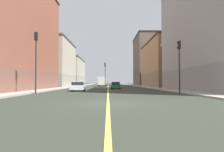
{
  "coord_description": "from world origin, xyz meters",
  "views": [
    {
      "loc": [
        -0.0,
        -12.61,
        1.3
      ],
      "look_at": [
        1.17,
        48.34,
        3.09
      ],
      "focal_mm": 32.73,
      "sensor_mm": 36.0,
      "label": 1
    }
  ],
  "objects_px": {
    "building_left_far": "(150,61)",
    "traffic_light_left_near": "(179,59)",
    "building_right_midblock": "(51,64)",
    "traffic_light_median_far": "(105,71)",
    "building_left_mid": "(168,64)",
    "car_green": "(116,86)",
    "car_orange": "(104,84)",
    "street_lamp_left_near": "(162,62)",
    "car_white": "(78,87)",
    "traffic_light_right_near": "(36,54)",
    "building_left_near": "(220,18)",
    "building_right_corner": "(6,32)",
    "box_truck": "(102,81)",
    "building_right_distant": "(68,72)"
  },
  "relations": [
    {
      "from": "building_right_corner",
      "to": "building_right_midblock",
      "type": "xyz_separation_m",
      "value": [
        0.0,
        25.67,
        -2.77
      ]
    },
    {
      "from": "building_right_corner",
      "to": "traffic_light_left_near",
      "type": "distance_m",
      "value": 26.53
    },
    {
      "from": "building_left_near",
      "to": "box_truck",
      "type": "relative_size",
      "value": 3.26
    },
    {
      "from": "car_white",
      "to": "car_green",
      "type": "bearing_deg",
      "value": 58.74
    },
    {
      "from": "car_orange",
      "to": "street_lamp_left_near",
      "type": "bearing_deg",
      "value": -76.7
    },
    {
      "from": "building_right_midblock",
      "to": "box_truck",
      "type": "xyz_separation_m",
      "value": [
        14.37,
        2.68,
        -4.95
      ]
    },
    {
      "from": "car_green",
      "to": "car_white",
      "type": "relative_size",
      "value": 1.11
    },
    {
      "from": "building_left_mid",
      "to": "traffic_light_median_far",
      "type": "relative_size",
      "value": 3.69
    },
    {
      "from": "car_white",
      "to": "building_right_distant",
      "type": "bearing_deg",
      "value": 102.44
    },
    {
      "from": "traffic_light_left_near",
      "to": "car_green",
      "type": "distance_m",
      "value": 17.98
    },
    {
      "from": "building_right_midblock",
      "to": "traffic_light_median_far",
      "type": "distance_m",
      "value": 16.56
    },
    {
      "from": "car_green",
      "to": "car_white",
      "type": "distance_m",
      "value": 11.0
    },
    {
      "from": "building_left_near",
      "to": "building_right_corner",
      "type": "relative_size",
      "value": 0.99
    },
    {
      "from": "street_lamp_left_near",
      "to": "car_orange",
      "type": "xyz_separation_m",
      "value": [
        -10.37,
        43.86,
        -3.99
      ]
    },
    {
      "from": "traffic_light_right_near",
      "to": "traffic_light_median_far",
      "type": "xyz_separation_m",
      "value": [
        7.12,
        29.96,
        -0.29
      ]
    },
    {
      "from": "building_left_far",
      "to": "traffic_light_right_near",
      "type": "bearing_deg",
      "value": -113.13
    },
    {
      "from": "building_right_distant",
      "to": "car_green",
      "type": "xyz_separation_m",
      "value": [
        17.53,
        -44.19,
        -4.78
      ]
    },
    {
      "from": "traffic_light_right_near",
      "to": "building_left_mid",
      "type": "bearing_deg",
      "value": 53.42
    },
    {
      "from": "car_white",
      "to": "building_left_near",
      "type": "bearing_deg",
      "value": -1.76
    },
    {
      "from": "car_white",
      "to": "building_right_midblock",
      "type": "bearing_deg",
      "value": 112.45
    },
    {
      "from": "building_left_near",
      "to": "street_lamp_left_near",
      "type": "xyz_separation_m",
      "value": [
        -7.25,
        4.77,
        -5.82
      ]
    },
    {
      "from": "building_left_far",
      "to": "traffic_light_left_near",
      "type": "height_order",
      "value": "building_left_far"
    },
    {
      "from": "building_right_corner",
      "to": "car_green",
      "type": "relative_size",
      "value": 5.27
    },
    {
      "from": "building_left_near",
      "to": "car_green",
      "type": "relative_size",
      "value": 5.23
    },
    {
      "from": "traffic_light_right_near",
      "to": "street_lamp_left_near",
      "type": "height_order",
      "value": "street_lamp_left_near"
    },
    {
      "from": "building_right_distant",
      "to": "street_lamp_left_near",
      "type": "relative_size",
      "value": 3.13
    },
    {
      "from": "car_orange",
      "to": "box_truck",
      "type": "height_order",
      "value": "box_truck"
    },
    {
      "from": "building_left_mid",
      "to": "building_right_corner",
      "type": "bearing_deg",
      "value": -145.32
    },
    {
      "from": "building_right_midblock",
      "to": "building_right_distant",
      "type": "xyz_separation_m",
      "value": [
        -0.0,
        24.99,
        -1.05
      ]
    },
    {
      "from": "car_white",
      "to": "traffic_light_left_near",
      "type": "bearing_deg",
      "value": -30.3
    },
    {
      "from": "building_left_near",
      "to": "car_white",
      "type": "bearing_deg",
      "value": 178.24
    },
    {
      "from": "building_left_far",
      "to": "traffic_light_left_near",
      "type": "xyz_separation_m",
      "value": [
        -8.26,
        -56.13,
        -5.77
      ]
    },
    {
      "from": "building_left_near",
      "to": "building_right_distant",
      "type": "bearing_deg",
      "value": 120.71
    },
    {
      "from": "building_right_distant",
      "to": "car_green",
      "type": "bearing_deg",
      "value": -68.36
    },
    {
      "from": "building_left_mid",
      "to": "car_white",
      "type": "bearing_deg",
      "value": -128.95
    },
    {
      "from": "building_left_mid",
      "to": "car_green",
      "type": "relative_size",
      "value": 5.0
    },
    {
      "from": "car_orange",
      "to": "car_green",
      "type": "bearing_deg",
      "value": -85.65
    },
    {
      "from": "car_orange",
      "to": "car_white",
      "type": "height_order",
      "value": "car_white"
    },
    {
      "from": "street_lamp_left_near",
      "to": "box_truck",
      "type": "relative_size",
      "value": 1.0
    },
    {
      "from": "building_left_near",
      "to": "car_green",
      "type": "xyz_separation_m",
      "value": [
        -14.68,
        10.03,
        -9.81
      ]
    },
    {
      "from": "traffic_light_median_far",
      "to": "car_orange",
      "type": "bearing_deg",
      "value": 91.71
    },
    {
      "from": "traffic_light_right_near",
      "to": "car_orange",
      "type": "bearing_deg",
      "value": 83.4
    },
    {
      "from": "building_left_near",
      "to": "traffic_light_right_near",
      "type": "distance_m",
      "value": 25.58
    },
    {
      "from": "building_left_far",
      "to": "traffic_light_left_near",
      "type": "bearing_deg",
      "value": -98.37
    },
    {
      "from": "building_left_near",
      "to": "building_right_midblock",
      "type": "xyz_separation_m",
      "value": [
        -32.21,
        29.23,
        -3.98
      ]
    },
    {
      "from": "traffic_light_left_near",
      "to": "car_white",
      "type": "bearing_deg",
      "value": 149.7
    },
    {
      "from": "street_lamp_left_near",
      "to": "car_orange",
      "type": "bearing_deg",
      "value": 103.3
    },
    {
      "from": "traffic_light_right_near",
      "to": "car_green",
      "type": "relative_size",
      "value": 1.46
    },
    {
      "from": "building_left_far",
      "to": "traffic_light_right_near",
      "type": "relative_size",
      "value": 2.83
    },
    {
      "from": "traffic_light_median_far",
      "to": "street_lamp_left_near",
      "type": "bearing_deg",
      "value": -62.82
    }
  ]
}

